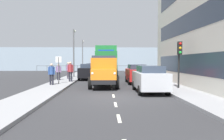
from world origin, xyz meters
TOP-DOWN VIEW (x-y plane):
  - ground_plane at (0.00, -11.31)m, footprint 80.00×80.00m
  - sidewalk_left at (-4.39, -11.31)m, footprint 2.17×40.79m
  - sidewalk_right at (4.39, -11.31)m, footprint 2.17×40.79m
  - road_centreline_markings at (0.00, -10.46)m, footprint 0.12×35.74m
  - sea_horizon at (0.00, -34.71)m, footprint 80.00×0.80m
  - seawall_railing at (-0.00, -31.11)m, footprint 28.08×0.08m
  - truck_vintage_orange at (0.59, -4.68)m, footprint 2.17×5.64m
  - lorry_cargo_green at (0.38, -15.18)m, footprint 2.58×8.20m
  - car_silver_kerbside_near at (-2.35, -1.75)m, footprint 1.82×4.07m
  - car_red_kerbside_1 at (-2.35, -7.54)m, footprint 1.76×3.88m
  - car_black_oppositeside_0 at (2.35, -11.95)m, footprint 1.90×4.60m
  - car_grey_oppositeside_1 at (2.35, -18.51)m, footprint 1.81×4.31m
  - car_navy_oppositeside_2 at (2.35, -24.53)m, footprint 1.93×4.22m
  - pedestrian_couple_a at (4.69, -5.10)m, footprint 0.53×0.34m
  - pedestrian_couple_b at (3.65, -7.86)m, footprint 0.53×0.34m
  - pedestrian_near_railing at (5.09, -9.49)m, footprint 0.53×0.34m
  - pedestrian_in_dark_coat at (4.36, -11.00)m, footprint 0.53×0.34m
  - pedestrian_by_lamp at (4.83, -13.49)m, footprint 0.53×0.34m
  - traffic_light_near at (-4.62, -2.76)m, footprint 0.28×0.41m
  - lamp_post_promenade at (4.23, -14.14)m, footprint 0.32×1.14m
  - lamp_post_far at (4.49, -26.66)m, footprint 0.32×1.14m
  - street_sign at (4.31, -5.94)m, footprint 0.50×0.07m

SIDE VIEW (x-z plane):
  - ground_plane at x=0.00m, z-range 0.00..0.00m
  - road_centreline_markings at x=0.00m, z-range 0.00..0.01m
  - sidewalk_left at x=-4.39m, z-range 0.00..0.15m
  - sidewalk_right at x=4.39m, z-range 0.00..0.15m
  - car_red_kerbside_1 at x=-2.35m, z-range 0.03..1.75m
  - car_silver_kerbside_near at x=-2.35m, z-range 0.03..1.75m
  - car_grey_oppositeside_1 at x=2.35m, z-range 0.04..1.76m
  - car_navy_oppositeside_2 at x=2.35m, z-range 0.04..1.76m
  - car_black_oppositeside_0 at x=2.35m, z-range 0.04..1.76m
  - seawall_railing at x=0.00m, z-range 0.32..1.52m
  - pedestrian_near_railing at x=5.09m, z-range 0.29..1.88m
  - pedestrian_couple_a at x=4.69m, z-range 0.30..1.98m
  - truck_vintage_orange at x=0.59m, z-range -0.04..2.39m
  - pedestrian_by_lamp at x=4.83m, z-range 0.31..2.05m
  - pedestrian_in_dark_coat at x=4.36m, z-range 0.31..2.06m
  - pedestrian_couple_b at x=3.65m, z-range 0.32..2.13m
  - street_sign at x=4.31m, z-range 0.56..2.81m
  - lorry_cargo_green at x=0.38m, z-range 0.14..4.01m
  - traffic_light_near at x=-4.62m, z-range 0.87..4.07m
  - sea_horizon at x=0.00m, z-range 0.00..5.00m
  - lamp_post_far at x=4.49m, z-range 0.75..6.39m
  - lamp_post_promenade at x=4.23m, z-range 0.75..6.45m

